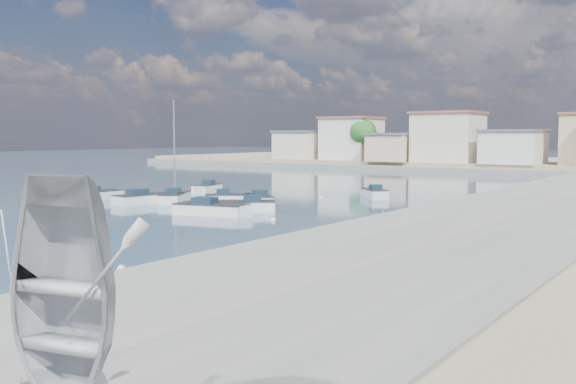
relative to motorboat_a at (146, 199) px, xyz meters
The scene contains 14 objects.
ground 32.85m from the motorboat_a, 60.71° to the left, with size 400.00×400.00×0.00m, color #2D435B.
breakwater 23.01m from the motorboat_a, ahead, with size 2.00×31.02×0.35m.
far_shore_land 82.23m from the motorboat_a, 78.73° to the left, with size 160.00×40.00×1.40m, color gray.
far_shore_quay 61.77m from the motorboat_a, 74.92° to the left, with size 160.00×2.50×0.80m, color slate.
motorboat_a is the anchor object (origin of this frame).
motorboat_b 7.28m from the motorboat_a, 31.76° to the left, with size 3.89×3.51×1.48m.
motorboat_c 9.63m from the motorboat_a, 30.03° to the left, with size 4.54×4.18×1.48m.
motorboat_d 10.53m from the motorboat_a, ahead, with size 4.59×4.04×1.48m.
motorboat_e 5.95m from the motorboat_a, behind, with size 2.19×5.84×1.48m.
motorboat_f 20.69m from the motorboat_a, 49.31° to the left, with size 3.85×3.82×1.48m.
motorboat_g 10.99m from the motorboat_a, 104.91° to the left, with size 2.65×4.55×1.48m.
motorboat_h 10.55m from the motorboat_a, 14.47° to the right, with size 6.12×3.32×1.48m.
sailboat 2.64m from the motorboat_a, 62.50° to the left, with size 4.13×5.28×9.00m.
mooring_buoys 20.83m from the motorboat_a, ahead, with size 19.37×38.23×0.37m.
Camera 1 is at (25.19, -25.88, 5.72)m, focal length 40.00 mm.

